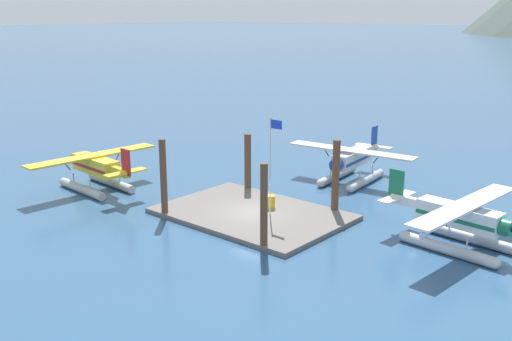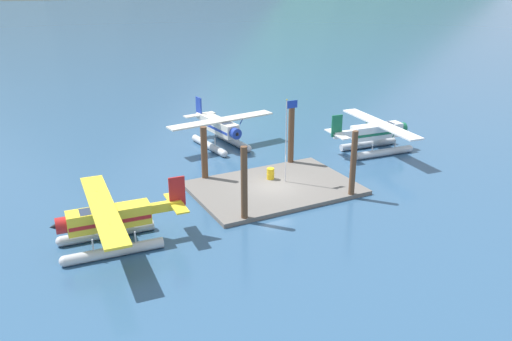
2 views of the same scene
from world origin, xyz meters
name	(u,v)px [view 1 (image 1 of 2)]	position (x,y,z in m)	size (l,w,h in m)	color
ground_plane	(252,216)	(0.00, 0.00, 0.00)	(1200.00, 1200.00, 0.00)	#2D5175
dock_platform	(252,214)	(0.00, 0.00, 0.15)	(11.94, 8.27, 0.30)	#66605B
piling_near_left	(164,178)	(-4.34, -3.79, 2.61)	(0.44, 0.44, 5.21)	brown
piling_near_right	(264,207)	(4.24, -3.88, 2.53)	(0.43, 0.43, 5.06)	brown
piling_far_left	(248,163)	(-3.92, 4.02, 2.20)	(0.50, 0.50, 4.40)	brown
piling_far_right	(336,177)	(3.83, 4.01, 2.52)	(0.50, 0.50, 5.03)	brown
flagpole	(272,155)	(1.32, 0.39, 4.28)	(0.95, 0.10, 6.45)	silver
fuel_drum	(271,202)	(0.46, 1.38, 0.74)	(0.62, 0.62, 0.88)	gold
seaplane_white_stbd_fwd	(459,222)	(12.47, 3.49, 1.58)	(7.97, 10.48, 3.84)	#B7BABF
seaplane_yellow_port_aft	(96,170)	(-12.91, -3.14, 1.58)	(7.97, 10.47, 3.84)	#B7BABF
seaplane_cream_bow_centre	(352,163)	(0.63, 11.28, 1.58)	(10.49, 7.96, 3.84)	#B7BABF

